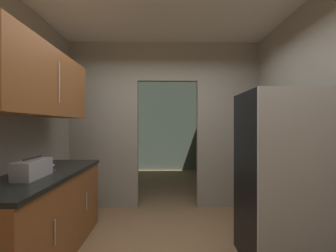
# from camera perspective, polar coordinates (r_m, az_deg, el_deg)

# --- Properties ---
(kitchen_overhead_slab) EXTENTS (3.60, 7.52, 0.06)m
(kitchen_overhead_slab) POSITION_cam_1_polar(r_m,az_deg,el_deg) (3.27, -0.81, 26.15)
(kitchen_overhead_slab) COLOR silver
(kitchen_partition) EXTENTS (3.20, 0.12, 2.79)m
(kitchen_partition) POSITION_cam_1_polar(r_m,az_deg,el_deg) (4.17, -1.08, 1.70)
(kitchen_partition) COLOR #9E998C
(kitchen_partition) RESTS_ON ground
(adjoining_room_shell) EXTENTS (3.20, 3.42, 2.79)m
(adjoining_room_shell) POSITION_cam_1_polar(r_m,az_deg,el_deg) (6.39, -0.88, 0.23)
(adjoining_room_shell) COLOR slate
(adjoining_room_shell) RESTS_ON ground
(refrigerator) EXTENTS (0.76, 0.76, 1.72)m
(refrigerator) POSITION_cam_1_polar(r_m,az_deg,el_deg) (2.76, 25.01, -10.78)
(refrigerator) COLOR black
(refrigerator) RESTS_ON ground
(lower_cabinet_run) EXTENTS (0.67, 1.94, 0.89)m
(lower_cabinet_run) POSITION_cam_1_polar(r_m,az_deg,el_deg) (2.97, -27.48, -18.24)
(lower_cabinet_run) COLOR brown
(lower_cabinet_run) RESTS_ON ground
(upper_cabinet_counterside) EXTENTS (0.36, 1.74, 0.69)m
(upper_cabinet_counterside) POSITION_cam_1_polar(r_m,az_deg,el_deg) (2.85, -27.51, 9.03)
(upper_cabinet_counterside) COLOR brown
(boombox) EXTENTS (0.19, 0.44, 0.19)m
(boombox) POSITION_cam_1_polar(r_m,az_deg,el_deg) (2.64, -29.14, -8.75)
(boombox) COLOR #B2B2B7
(boombox) RESTS_ON lower_cabinet_run
(book_stack) EXTENTS (0.14, 0.18, 0.07)m
(book_stack) POSITION_cam_1_polar(r_m,az_deg,el_deg) (2.93, -26.49, -8.89)
(book_stack) COLOR #8C3893
(book_stack) RESTS_ON lower_cabinet_run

